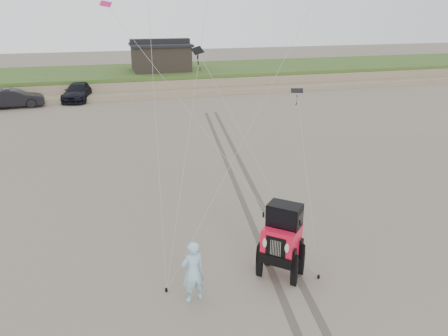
# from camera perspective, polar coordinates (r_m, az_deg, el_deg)

# --- Properties ---
(ground) EXTENTS (160.00, 160.00, 0.00)m
(ground) POSITION_cam_1_polar(r_m,az_deg,el_deg) (15.26, 4.24, -12.93)
(ground) COLOR #6B6054
(ground) RESTS_ON ground
(dune_ridge) EXTENTS (160.00, 14.25, 1.73)m
(dune_ridge) POSITION_cam_1_polar(r_m,az_deg,el_deg) (50.22, -10.52, 11.41)
(dune_ridge) COLOR #7A6B54
(dune_ridge) RESTS_ON ground
(cabin) EXTENTS (6.40, 5.40, 3.35)m
(cabin) POSITION_cam_1_polar(r_m,az_deg,el_deg) (49.64, -8.28, 14.25)
(cabin) COLOR black
(cabin) RESTS_ON dune_ridge
(truck_b) EXTENTS (5.16, 2.19, 1.65)m
(truck_b) POSITION_cam_1_polar(r_m,az_deg,el_deg) (42.67, -25.83, 8.20)
(truck_b) COLOR black
(truck_b) RESTS_ON ground
(truck_c) EXTENTS (3.37, 5.80, 1.58)m
(truck_c) POSITION_cam_1_polar(r_m,az_deg,el_deg) (43.95, -18.46, 9.43)
(truck_c) COLOR black
(truck_c) RESTS_ON ground
(jeep) EXTENTS (5.35, 5.54, 2.00)m
(jeep) POSITION_cam_1_polar(r_m,az_deg,el_deg) (14.46, 7.46, -10.43)
(jeep) COLOR red
(jeep) RESTS_ON ground
(man) EXTENTS (0.81, 0.63, 1.99)m
(man) POSITION_cam_1_polar(r_m,az_deg,el_deg) (13.29, -4.08, -13.37)
(man) COLOR #91D4E0
(man) RESTS_ON ground
(stake_main) EXTENTS (0.08, 0.08, 0.12)m
(stake_main) POSITION_cam_1_polar(r_m,az_deg,el_deg) (14.24, -7.54, -15.52)
(stake_main) COLOR black
(stake_main) RESTS_ON ground
(stake_aux) EXTENTS (0.08, 0.08, 0.12)m
(stake_aux) POSITION_cam_1_polar(r_m,az_deg,el_deg) (15.03, 12.25, -13.71)
(stake_aux) COLOR black
(stake_aux) RESTS_ON ground
(tire_tracks) EXTENTS (5.22, 29.74, 0.01)m
(tire_tracks) POSITION_cam_1_polar(r_m,az_deg,el_deg) (22.58, 2.22, -1.37)
(tire_tracks) COLOR #4C443D
(tire_tracks) RESTS_ON ground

